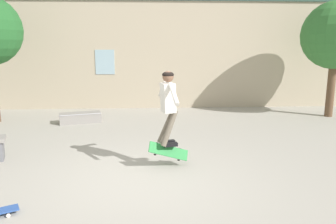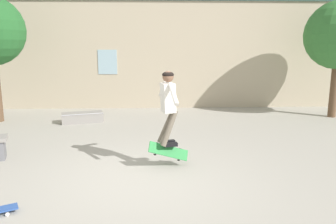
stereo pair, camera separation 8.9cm
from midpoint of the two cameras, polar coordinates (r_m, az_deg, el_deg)
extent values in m
plane|color=#A39E93|center=(5.96, -4.37, -11.56)|extent=(40.00, 40.00, 0.00)
cube|color=#B7A88E|center=(12.57, -3.46, 9.76)|extent=(15.86, 0.40, 3.95)
cube|color=#99B7C6|center=(12.48, -10.29, 8.56)|extent=(0.70, 0.02, 0.90)
cylinder|color=brown|center=(12.15, 27.13, 3.54)|extent=(0.25, 0.25, 1.86)
cube|color=slate|center=(7.70, -26.65, -5.84)|extent=(0.23, 0.39, 0.40)
cube|color=gray|center=(10.48, -14.44, -0.91)|extent=(1.31, 0.77, 0.31)
cube|color=#B7B7BC|center=(10.23, -14.38, -0.38)|extent=(1.20, 0.37, 0.02)
cube|color=silver|center=(6.15, 0.42, 2.52)|extent=(0.31, 0.38, 0.55)
sphere|color=brown|center=(6.11, 0.42, 6.18)|extent=(0.25, 0.25, 0.21)
ellipsoid|color=black|center=(6.10, 0.42, 6.52)|extent=(0.26, 0.26, 0.12)
cylinder|color=#6B6051|center=(6.35, 0.20, -2.47)|extent=(0.40, 0.15, 0.71)
cube|color=black|center=(6.44, 0.46, -5.26)|extent=(0.28, 0.15, 0.07)
cylinder|color=#6B6051|center=(6.19, 0.62, -2.83)|extent=(0.37, 0.27, 0.71)
cube|color=black|center=(6.28, 0.88, -5.69)|extent=(0.28, 0.15, 0.07)
cylinder|color=silver|center=(6.49, -0.46, 4.04)|extent=(0.18, 0.47, 0.37)
cylinder|color=silver|center=(5.79, 1.40, 3.14)|extent=(0.18, 0.47, 0.37)
cube|color=#237F38|center=(6.35, 0.51, -6.85)|extent=(0.79, 0.33, 0.45)
cylinder|color=black|center=(6.52, 2.48, -6.43)|extent=(0.07, 0.07, 0.06)
cylinder|color=black|center=(6.46, 2.25, -8.39)|extent=(0.07, 0.07, 0.06)
cylinder|color=black|center=(6.33, -1.60, -5.41)|extent=(0.07, 0.07, 0.06)
cylinder|color=black|center=(6.27, -1.90, -7.42)|extent=(0.07, 0.07, 0.06)
cylinder|color=silver|center=(5.24, -25.73, -15.77)|extent=(0.06, 0.04, 0.05)
cylinder|color=silver|center=(5.43, -25.90, -14.81)|extent=(0.06, 0.04, 0.05)
camera|label=1|loc=(0.04, -89.59, 0.08)|focal=35.00mm
camera|label=2|loc=(0.04, 90.41, -0.08)|focal=35.00mm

